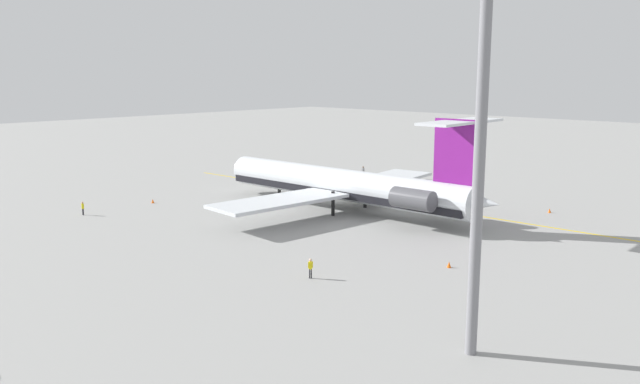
{
  "coord_description": "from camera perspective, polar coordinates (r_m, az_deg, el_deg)",
  "views": [
    {
      "loc": [
        -56.23,
        63.49,
        16.96
      ],
      "look_at": [
        -4.49,
        8.61,
        2.85
      ],
      "focal_mm": 35.96,
      "sensor_mm": 36.0,
      "label": 1
    }
  ],
  "objects": [
    {
      "name": "safety_cone_tail",
      "position": [
        83.5,
        19.75,
        -1.56
      ],
      "size": [
        0.4,
        0.4,
        0.55
      ],
      "primitive_type": "cone",
      "color": "#EA590F",
      "rests_on": "ground"
    },
    {
      "name": "ground_crew_starboard",
      "position": [
        53.73,
        -0.86,
        -6.59
      ],
      "size": [
        0.27,
        0.4,
        1.71
      ],
      "rotation": [
        0.0,
        0.0,
        5.85
      ],
      "color": "black",
      "rests_on": "ground"
    },
    {
      "name": "ground",
      "position": [
        86.49,
        1.75,
        -0.72
      ],
      "size": [
        339.52,
        339.52,
        0.0
      ],
      "primitive_type": "plane",
      "color": "gray"
    },
    {
      "name": "light_mast",
      "position": [
        38.14,
        14.06,
        4.27
      ],
      "size": [
        4.0,
        0.7,
        23.53
      ],
      "color": "slate",
      "rests_on": "ground"
    },
    {
      "name": "taxiway_centreline",
      "position": [
        86.35,
        5.53,
        -0.78
      ],
      "size": [
        74.85,
        3.44,
        0.01
      ],
      "primitive_type": "cube",
      "rotation": [
        0.0,
        0.0,
        0.04
      ],
      "color": "gold",
      "rests_on": "ground"
    },
    {
      "name": "ground_crew_portside",
      "position": [
        104.67,
        -0.02,
        1.9
      ],
      "size": [
        0.43,
        0.29,
        1.8
      ],
      "rotation": [
        0.0,
        0.0,
        5.08
      ],
      "color": "black",
      "rests_on": "ground"
    },
    {
      "name": "safety_cone_wingtip",
      "position": [
        87.24,
        -14.66,
        -0.78
      ],
      "size": [
        0.4,
        0.4,
        0.55
      ],
      "primitive_type": "cone",
      "color": "#EA590F",
      "rests_on": "ground"
    },
    {
      "name": "ground_crew_near_nose",
      "position": [
        82.28,
        -20.36,
        -1.22
      ],
      "size": [
        0.41,
        0.27,
        1.66
      ],
      "rotation": [
        0.0,
        0.0,
        1.8
      ],
      "color": "black",
      "rests_on": "ground"
    },
    {
      "name": "main_jetliner",
      "position": [
        78.83,
        2.63,
        0.61
      ],
      "size": [
        41.56,
        36.99,
        12.12
      ],
      "rotation": [
        0.0,
        0.0,
        0.02
      ],
      "color": "silver",
      "rests_on": "ground"
    },
    {
      "name": "safety_cone_nose",
      "position": [
        57.97,
        11.41,
        -6.34
      ],
      "size": [
        0.4,
        0.4,
        0.55
      ],
      "primitive_type": "cone",
      "color": "#EA590F",
      "rests_on": "ground"
    },
    {
      "name": "ground_crew_near_tail",
      "position": [
        105.74,
        3.86,
        1.95
      ],
      "size": [
        0.38,
        0.28,
        1.75
      ],
      "rotation": [
        0.0,
        0.0,
        2.17
      ],
      "color": "black",
      "rests_on": "ground"
    }
  ]
}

